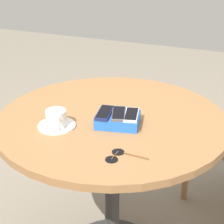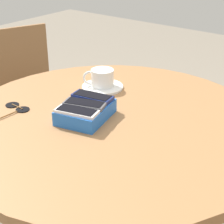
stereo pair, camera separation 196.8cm
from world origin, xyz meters
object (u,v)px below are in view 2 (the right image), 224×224
at_px(round_table, 112,155).
at_px(chair_far_side, 25,107).
at_px(phone_gray, 85,104).
at_px(coffee_cup, 102,78).
at_px(saucer, 103,87).
at_px(sunglasses, 16,108).
at_px(phone_navy, 93,97).
at_px(phone_white, 77,111).
at_px(phone_box, 86,112).

distance_m(round_table, chair_far_side, 0.92).
bearing_deg(phone_gray, coffee_cup, 26.85).
distance_m(saucer, sunglasses, 0.33).
relative_size(phone_navy, saucer, 0.91).
xyz_separation_m(phone_white, phone_gray, (0.05, 0.01, 0.00)).
bearing_deg(coffee_cup, phone_white, -155.23).
xyz_separation_m(phone_white, coffee_cup, (0.27, 0.13, -0.01)).
bearing_deg(phone_navy, sunglasses, 124.11).
relative_size(phone_box, saucer, 1.30).
bearing_deg(chair_far_side, phone_box, -116.04).
height_order(phone_navy, sunglasses, phone_navy).
bearing_deg(phone_white, sunglasses, 98.41).
height_order(round_table, phone_gray, phone_gray).
distance_m(saucer, chair_far_side, 0.76).
bearing_deg(coffee_cup, round_table, -133.60).
bearing_deg(phone_box, phone_white, -166.80).
bearing_deg(sunglasses, coffee_cup, -20.11).
bearing_deg(sunglasses, round_table, -64.03).
height_order(round_table, sunglasses, sunglasses).
height_order(phone_white, saucer, phone_white).
relative_size(coffee_cup, chair_far_side, 0.12).
bearing_deg(sunglasses, phone_navy, -55.89).
relative_size(phone_white, chair_far_side, 0.16).
bearing_deg(chair_far_side, round_table, -111.34).
height_order(phone_box, coffee_cup, coffee_cup).
bearing_deg(coffee_cup, phone_gray, -153.15).
bearing_deg(saucer, chair_far_side, 76.56).
height_order(coffee_cup, sunglasses, coffee_cup).
height_order(phone_white, chair_far_side, chair_far_side).
bearing_deg(sunglasses, chair_far_side, 49.66).
bearing_deg(round_table, coffee_cup, 46.40).
xyz_separation_m(phone_white, chair_far_side, (0.43, 0.79, -0.38)).
distance_m(phone_box, chair_far_side, 0.93).
height_order(phone_box, phone_white, phone_white).
bearing_deg(phone_box, round_table, -50.37).
xyz_separation_m(phone_white, saucer, (0.27, 0.12, -0.04)).
xyz_separation_m(phone_gray, chair_far_side, (0.38, 0.77, -0.38)).
bearing_deg(coffee_cup, chair_far_side, 76.39).
height_order(phone_box, chair_far_side, chair_far_side).
distance_m(phone_box, phone_gray, 0.03).
distance_m(sunglasses, chair_far_side, 0.79).
height_order(phone_white, phone_gray, phone_gray).
distance_m(phone_white, coffee_cup, 0.30).
bearing_deg(phone_white, round_table, -25.42).
distance_m(coffee_cup, sunglasses, 0.33).
distance_m(phone_gray, chair_far_side, 0.94).
relative_size(round_table, sunglasses, 7.00).
bearing_deg(coffee_cup, phone_box, -152.68).
bearing_deg(round_table, phone_gray, 131.16).
bearing_deg(phone_gray, phone_box, -9.50).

